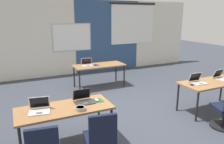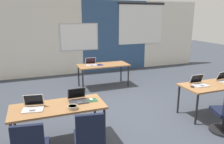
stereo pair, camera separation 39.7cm
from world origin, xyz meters
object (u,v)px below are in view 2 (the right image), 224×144
laptop_near_left_inner (78,99)px  mouse_near_left_inner (91,99)px  laptop_near_right_inner (199,83)px  mouse_near_right_inner (192,87)px  desk_near_left (58,109)px  chair_near_left_inner (89,142)px  desk_near_right (215,87)px  desk_far_center (103,66)px  laptop_far_left (91,64)px  snack_bowl (73,107)px  mouse_far_left (100,64)px  laptop_near_left_end (33,106)px

laptop_near_left_inner → mouse_near_left_inner: bearing=-13.7°
laptop_near_right_inner → mouse_near_right_inner: laptop_near_right_inner is taller
desk_near_left → mouse_near_right_inner: mouse_near_right_inner is taller
mouse_near_right_inner → chair_near_left_inner: size_ratio=0.11×
mouse_near_left_inner → desk_near_left: bearing=-176.2°
laptop_near_left_inner → chair_near_left_inner: 0.92m
desk_near_right → desk_far_center: 3.30m
desk_far_center → chair_near_left_inner: 3.82m
desk_near_left → laptop_far_left: size_ratio=4.49×
laptop_near_left_inner → desk_near_right: bearing=-2.9°
laptop_near_right_inner → mouse_near_right_inner: (-0.25, -0.07, -0.03)m
laptop_far_left → desk_near_left: bearing=-110.5°
laptop_near_right_inner → snack_bowl: bearing=-172.2°
desk_near_right → chair_near_left_inner: (-3.15, -0.74, -0.28)m
desk_far_center → laptop_near_right_inner: laptop_near_right_inner is taller
laptop_near_left_inner → mouse_near_right_inner: bearing=-3.4°
laptop_far_left → laptop_near_right_inner: bearing=-53.0°
desk_near_left → laptop_near_right_inner: size_ratio=4.68×
desk_far_center → laptop_far_left: laptop_far_left is taller
desk_near_left → chair_near_left_inner: size_ratio=1.74×
desk_near_left → laptop_near_right_inner: 3.11m
mouse_far_left → laptop_near_left_end: size_ratio=0.29×
desk_near_left → chair_near_left_inner: chair_near_left_inner is taller
mouse_near_right_inner → chair_near_left_inner: chair_near_left_inner is taller
mouse_far_left → mouse_near_right_inner: mouse_far_left is taller
desk_near_left → mouse_near_left_inner: mouse_near_left_inner is taller
desk_near_left → mouse_near_right_inner: 2.86m
laptop_near_right_inner → snack_bowl: 2.90m
mouse_near_left_inner → chair_near_left_inner: bearing=-107.8°
desk_far_center → snack_bowl: size_ratio=9.01×
snack_bowl → desk_near_left: bearing=134.4°
mouse_far_left → laptop_far_left: bearing=161.7°
laptop_near_left_end → mouse_near_left_inner: (1.00, 0.02, -0.03)m
mouse_near_left_inner → chair_near_left_inner: chair_near_left_inner is taller
desk_far_center → chair_near_left_inner: chair_near_left_inner is taller
laptop_near_right_inner → laptop_near_left_end: bearing=-177.0°
laptop_near_right_inner → laptop_near_left_end: (-3.51, -0.05, 0.00)m
laptop_near_right_inner → laptop_near_left_inner: size_ratio=1.02×
desk_near_right → mouse_near_left_inner: size_ratio=14.48×
mouse_near_right_inner → mouse_near_left_inner: (-2.26, 0.04, 0.00)m
desk_near_right → mouse_near_right_inner: (-0.64, -0.00, 0.08)m
mouse_far_left → mouse_near_right_inner: 3.04m
desk_far_center → mouse_far_left: (-0.13, -0.03, 0.08)m
laptop_far_left → mouse_far_left: (0.25, -0.08, -0.03)m
laptop_near_right_inner → laptop_near_left_end: 3.51m
chair_near_left_inner → mouse_near_right_inner: bearing=-154.5°
mouse_far_left → desk_near_right: bearing=-55.8°
desk_near_right → snack_bowl: snack_bowl is taller
mouse_far_left → mouse_near_left_inner: 2.92m
desk_near_right → desk_far_center: same height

